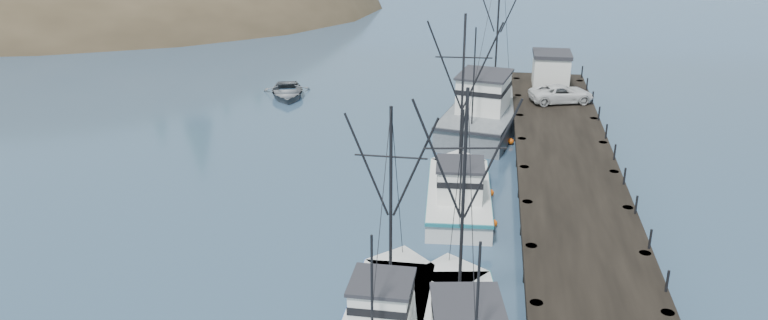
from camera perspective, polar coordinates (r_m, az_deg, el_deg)
pier at (r=45.66m, az=13.88°, el=-1.03°), size 6.00×44.00×2.00m
moored_sailboats at (r=94.71m, az=-15.86°, el=9.56°), size 16.84×14.18×6.35m
trawler_mid at (r=32.75m, az=0.24°, el=-11.64°), size 3.61×10.11×10.21m
trawler_far at (r=44.19m, az=5.72°, el=-2.48°), size 4.10×11.24×11.49m
work_vessel at (r=58.34m, az=8.00°, el=3.89°), size 7.60×16.37×13.54m
pier_shed at (r=62.18m, az=12.61°, el=6.78°), size 3.00×3.20×2.80m
pickup_truck at (r=58.18m, az=13.38°, el=4.94°), size 5.25×3.44×1.34m
motorboat at (r=65.71m, az=-7.40°, el=4.82°), size 5.54×6.73×1.21m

